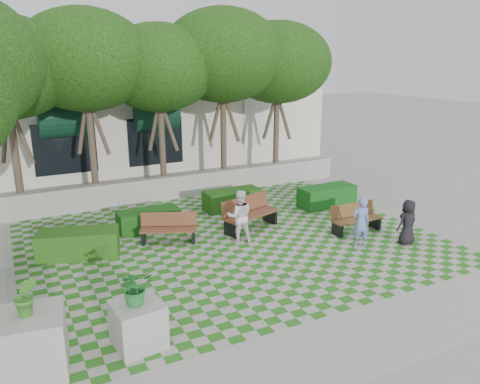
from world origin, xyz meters
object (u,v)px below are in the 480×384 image
person_dark (408,222)px  person_white (239,216)px  hedge_midright (232,199)px  hedge_west (78,244)px  person_blue (361,222)px  bench_mid (250,214)px  hedge_east (327,196)px  bench_west (169,229)px  planter_back (32,340)px  hedge_midleft (149,220)px  bench_east (356,218)px  planter_front (137,315)px

person_dark → person_white: bearing=-31.6°
hedge_midright → hedge_west: hedge_west is taller
hedge_midright → person_dark: size_ratio=1.50×
hedge_midright → person_blue: person_blue is taller
bench_mid → hedge_east: bench_mid is taller
bench_west → planter_back: bearing=-108.1°
bench_mid → person_dark: (3.59, -3.27, 0.18)m
hedge_east → hedge_midleft: hedge_east is taller
bench_east → person_dark: size_ratio=1.25×
person_blue → hedge_midleft: bearing=-23.3°
hedge_east → hedge_west: hedge_west is taller
bench_east → bench_mid: (-2.92, 1.76, 0.07)m
hedge_midright → planter_front: bearing=-128.3°
person_blue → bench_west: bearing=-15.0°
bench_east → bench_mid: size_ratio=0.81×
hedge_midleft → person_white: 3.13m
hedge_west → planter_front: bearing=-85.7°
person_white → hedge_east: bearing=-142.0°
bench_mid → hedge_midleft: size_ratio=1.09×
bench_west → person_dark: (6.31, -3.39, 0.26)m
hedge_west → planter_back: planter_back is taller
bench_west → hedge_midleft: bearing=124.5°
hedge_west → person_blue: (7.53, -3.03, 0.38)m
bench_east → hedge_midright: bearing=124.0°
hedge_midleft → person_dark: bearing=-35.4°
planter_back → bench_mid: bearing=33.9°
planter_front → person_white: size_ratio=1.00×
bench_east → hedge_west: 8.48m
person_blue → planter_front: bearing=30.3°
person_dark → person_white: (-4.36, 2.48, 0.12)m
bench_east → hedge_west: (-8.24, 2.01, -0.05)m
hedge_midright → person_blue: (1.83, -4.87, 0.40)m
hedge_midright → person_dark: person_dark is taller
bench_east → hedge_east: 2.68m
person_dark → bench_west: bearing=-30.3°
bench_west → person_white: size_ratio=1.10×
bench_west → planter_back: 6.25m
bench_east → person_dark: person_dark is taller
bench_mid → bench_west: (-2.72, 0.13, -0.08)m
person_blue → person_white: person_white is taller
hedge_midleft → planter_front: planter_front is taller
hedge_east → bench_mid: bearing=-167.9°
hedge_midleft → hedge_west: hedge_west is taller
bench_mid → planter_front: planter_front is taller
hedge_west → planter_back: 5.06m
bench_west → person_blue: size_ratio=1.17×
hedge_east → person_white: 4.78m
bench_east → hedge_east: (0.80, 2.55, -0.05)m
person_blue → person_dark: bearing=176.2°
planter_front → person_dark: planter_front is taller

